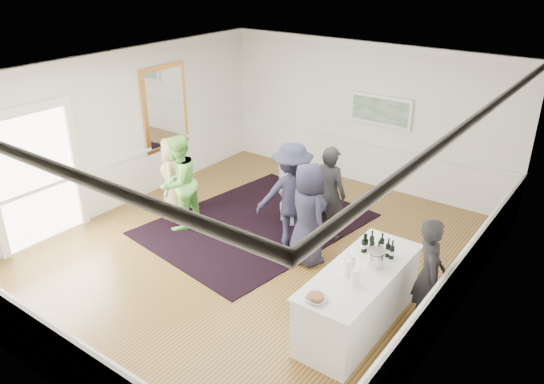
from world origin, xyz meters
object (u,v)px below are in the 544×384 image
Objects in this scene: ice_bucket at (376,259)px; bartender at (429,275)px; guest_lilac at (287,185)px; guest_green at (179,183)px; guest_navy at (308,214)px; guest_dark_a at (292,195)px; guest_dark_b at (330,193)px; serving_table at (359,298)px; nut_bowl at (316,298)px; guest_tan at (173,176)px.

bartender is at bearing 28.29° from ice_bucket.
guest_lilac is at bearing 147.00° from ice_bucket.
guest_green is 1.03× the size of guest_navy.
guest_navy reaches higher than ice_bucket.
guest_navy is (0.55, -0.33, -0.07)m from guest_dark_a.
ice_bucket is (2.71, -1.76, 0.22)m from guest_lilac.
guest_green is 2.85m from guest_dark_b.
nut_bowl is (-0.13, -0.96, 0.50)m from serving_table.
guest_green is 2.23m from guest_dark_a.
guest_navy is at bearing 153.11° from ice_bucket.
bartender is 2.97m from guest_dark_a.
guest_tan is at bearing 20.66° from guest_dark_b.
serving_table is 1.45× the size of guest_tan.
nut_bowl reaches higher than serving_table.
guest_green is (0.55, -0.38, 0.13)m from guest_tan.
guest_dark_b is at bearing -137.71° from guest_lilac.
bartender is at bearing 82.48° from guest_green.
guest_lilac reaches higher than nut_bowl.
nut_bowl is (-0.24, -1.17, -0.08)m from ice_bucket.
nut_bowl is at bearing 61.93° from guest_green.
nut_bowl is at bearing 121.54° from bartender.
guest_dark_a is 7.52× the size of ice_bucket.
guest_navy is at bearing 55.18° from guest_tan.
guest_navy is (1.06, -0.92, 0.07)m from guest_lilac.
ice_bucket is 0.93× the size of nut_bowl.
guest_green is at bearing 80.00° from guest_lilac.
guest_lilac reaches higher than guest_tan.
guest_lilac is at bearing 123.10° from guest_green.
nut_bowl is at bearing 150.48° from guest_navy.
serving_table is 1.28× the size of guest_navy.
serving_table is 1.39× the size of guest_lilac.
ice_bucket is (4.85, -0.82, 0.25)m from guest_tan.
nut_bowl is (4.06, -1.60, 0.05)m from guest_green.
guest_tan is at bearing 170.42° from ice_bucket.
nut_bowl is (-0.89, -1.52, 0.12)m from bartender.
bartender is at bearing 50.01° from guest_tan.
guest_tan is at bearing 57.21° from bartender.
guest_navy is 1.86m from ice_bucket.
guest_dark_a is 3.04m from nut_bowl.
guest_dark_b is 2.54m from ice_bucket.
guest_tan is 0.89× the size of guest_dark_b.
guest_navy is at bearing 145.97° from serving_table.
guest_dark_a reaches higher than ice_bucket.
bartender is at bearing 152.63° from guest_dark_b.
bartender is 0.88× the size of guest_dark_a.
guest_tan is 6.17× the size of ice_bucket.
nut_bowl is (1.55, -2.95, 0.08)m from guest_dark_b.
ice_bucket is at bearing 138.12° from guest_dark_b.
guest_tan is 0.86× the size of guest_green.
bartender is 1.03× the size of guest_lilac.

